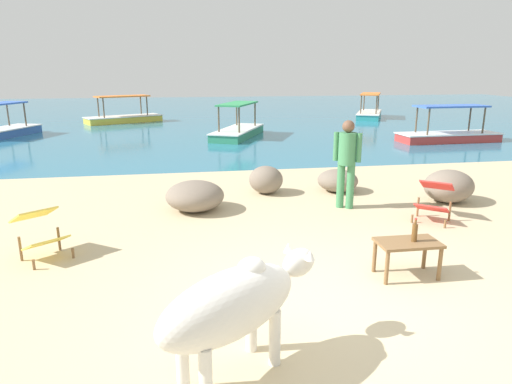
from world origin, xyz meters
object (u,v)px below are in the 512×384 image
at_px(boat_yellow, 124,117).
at_px(boat_red, 448,134).
at_px(cow, 235,304).
at_px(deck_chair_near, 434,198).
at_px(boat_teal, 369,113).
at_px(low_bench_table, 408,247).
at_px(person_standing, 347,158).
at_px(boat_green, 238,130).
at_px(deck_chair_far, 40,230).
at_px(bottle, 415,232).

xyz_separation_m(boat_yellow, boat_red, (12.18, -8.36, 0.00)).
xyz_separation_m(cow, boat_yellow, (-2.99, 20.03, -0.41)).
relative_size(deck_chair_near, boat_teal, 0.24).
height_order(low_bench_table, boat_teal, boat_teal).
relative_size(deck_chair_near, person_standing, 0.57).
bearing_deg(boat_yellow, boat_green, -77.47).
bearing_deg(boat_teal, boat_red, 22.54).
xyz_separation_m(person_standing, boat_yellow, (-5.59, 15.59, -0.70)).
bearing_deg(deck_chair_far, person_standing, 70.15).
bearing_deg(person_standing, deck_chair_far, -41.19).
height_order(person_standing, boat_green, person_standing).
height_order(cow, low_bench_table, cow).
bearing_deg(low_bench_table, bottle, -4.14).
relative_size(deck_chair_near, boat_red, 0.25).
distance_m(cow, boat_red, 14.85).
bearing_deg(boat_yellow, cow, -108.37).
relative_size(deck_chair_far, person_standing, 0.57).
distance_m(low_bench_table, boat_red, 12.24).
distance_m(deck_chair_near, boat_green, 10.76).
relative_size(low_bench_table, boat_red, 0.21).
relative_size(cow, boat_green, 0.43).
distance_m(deck_chair_far, person_standing, 5.16).
bearing_deg(deck_chair_near, boat_red, -172.91).
bearing_deg(person_standing, boat_yellow, -128.36).
distance_m(deck_chair_near, person_standing, 1.64).
height_order(bottle, person_standing, person_standing).
relative_size(person_standing, boat_yellow, 0.43).
height_order(bottle, deck_chair_near, bottle).
height_order(boat_green, boat_teal, same).
distance_m(deck_chair_far, boat_yellow, 17.10).
relative_size(bottle, boat_green, 0.08).
xyz_separation_m(bottle, boat_yellow, (-5.39, 18.51, -0.33)).
distance_m(bottle, boat_red, 12.21).
bearing_deg(deck_chair_far, boat_green, 122.71).
bearing_deg(deck_chair_far, boat_yellow, 145.56).
height_order(low_bench_table, deck_chair_near, deck_chair_near).
height_order(cow, bottle, cow).
bearing_deg(low_bench_table, person_standing, 85.12).
xyz_separation_m(deck_chair_far, person_standing, (4.90, 1.49, 0.56)).
relative_size(bottle, boat_yellow, 0.08).
distance_m(deck_chair_near, boat_yellow, 17.87).
xyz_separation_m(cow, deck_chair_far, (-2.30, 2.94, -0.27)).
relative_size(low_bench_table, boat_yellow, 0.20).
distance_m(boat_red, boat_green, 7.70).
relative_size(cow, deck_chair_far, 1.75).
distance_m(deck_chair_far, boat_red, 14.42).
distance_m(boat_yellow, boat_red, 14.77).
xyz_separation_m(person_standing, boat_green, (-0.73, 9.66, -0.70)).
relative_size(bottle, deck_chair_near, 0.32).
relative_size(low_bench_table, deck_chair_far, 0.82).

